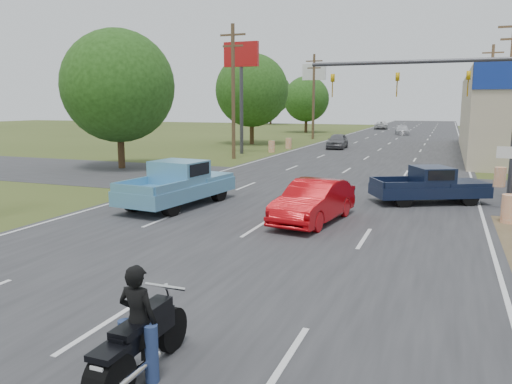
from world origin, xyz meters
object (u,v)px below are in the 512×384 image
at_px(distant_car_silver, 402,130).
at_px(distant_car_white, 381,125).
at_px(motorcycle, 136,348).
at_px(blue_pickup, 180,183).
at_px(navy_pickup, 432,185).
at_px(red_convertible, 314,202).
at_px(rider, 138,326).
at_px(distant_car_grey, 337,141).

relative_size(distant_car_silver, distant_car_white, 0.91).
height_order(motorcycle, distant_car_white, distant_car_white).
height_order(blue_pickup, navy_pickup, blue_pickup).
relative_size(red_convertible, rider, 2.63).
height_order(distant_car_silver, distant_car_white, distant_car_white).
bearing_deg(red_convertible, blue_pickup, 179.19).
xyz_separation_m(motorcycle, distant_car_white, (-6.60, 81.87, 0.12)).
height_order(blue_pickup, distant_car_silver, blue_pickup).
bearing_deg(motorcycle, navy_pickup, 77.87).
height_order(rider, distant_car_grey, rider).
bearing_deg(distant_car_silver, motorcycle, -97.21).
height_order(distant_car_grey, distant_car_silver, distant_car_grey).
distance_m(rider, distant_car_grey, 41.42).
xyz_separation_m(blue_pickup, distant_car_silver, (4.10, 54.84, -0.30)).
xyz_separation_m(rider, blue_pickup, (-6.00, 11.83, 0.09)).
distance_m(red_convertible, distant_car_silver, 55.81).
bearing_deg(distant_car_white, rider, 89.63).
xyz_separation_m(red_convertible, motorcycle, (0.14, -10.95, -0.19)).
height_order(navy_pickup, distant_car_white, navy_pickup).
bearing_deg(distant_car_white, distant_car_grey, 86.39).
bearing_deg(distant_car_grey, distant_car_silver, 78.96).
bearing_deg(distant_car_silver, red_convertible, -97.03).
height_order(motorcycle, distant_car_silver, distant_car_silver).
bearing_deg(blue_pickup, rider, -56.60).
xyz_separation_m(navy_pickup, distant_car_silver, (-5.51, 50.60, -0.14)).
relative_size(rider, distant_car_white, 0.36).
distance_m(red_convertible, blue_pickup, 5.94).
relative_size(motorcycle, distant_car_silver, 0.55).
bearing_deg(red_convertible, distant_car_white, 103.55).
bearing_deg(blue_pickup, navy_pickup, 30.29).
bearing_deg(red_convertible, motorcycle, -80.92).
xyz_separation_m(red_convertible, rider, (0.14, -10.88, 0.11)).
xyz_separation_m(navy_pickup, distant_car_white, (-10.21, 65.73, -0.11)).
xyz_separation_m(rider, distant_car_grey, (-5.62, 41.04, -0.14)).
relative_size(motorcycle, blue_pickup, 0.41).
height_order(red_convertible, navy_pickup, navy_pickup).
relative_size(red_convertible, motorcycle, 1.86).
relative_size(blue_pickup, distant_car_silver, 1.33).
bearing_deg(distant_car_silver, navy_pickup, -92.62).
bearing_deg(distant_car_white, navy_pickup, 93.84).
distance_m(distant_car_silver, distant_car_white, 15.85).
xyz_separation_m(motorcycle, navy_pickup, (3.61, 16.14, 0.24)).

